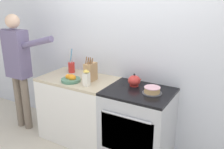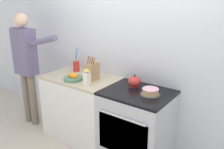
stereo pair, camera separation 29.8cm
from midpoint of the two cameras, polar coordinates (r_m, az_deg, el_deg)
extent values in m
cube|color=silver|center=(3.18, 8.07, 5.84)|extent=(8.00, 0.04, 2.60)
cube|color=white|center=(3.55, -4.47, -7.66)|extent=(1.00, 0.64, 0.85)
cube|color=#BCAD8E|center=(3.37, -4.65, -0.87)|extent=(1.00, 0.64, 0.03)
cube|color=#B7BABF|center=(3.10, 8.44, -11.83)|extent=(0.78, 0.64, 0.86)
cube|color=black|center=(2.86, 5.43, -14.09)|extent=(0.64, 0.01, 0.47)
cylinder|color=#B7BABF|center=(2.71, 5.31, -9.86)|extent=(0.59, 0.02, 0.02)
cube|color=black|center=(2.91, 8.85, -4.24)|extent=(0.78, 0.64, 0.03)
cylinder|color=#4C4C51|center=(2.84, 11.75, -4.57)|extent=(0.22, 0.22, 0.01)
cylinder|color=tan|center=(2.83, 11.77, -4.20)|extent=(0.18, 0.18, 0.03)
cylinder|color=tan|center=(2.82, 11.81, -3.65)|extent=(0.17, 0.17, 0.03)
cylinder|color=#EFB2C1|center=(2.81, 11.84, -3.30)|extent=(0.18, 0.18, 0.01)
cylinder|color=red|center=(3.05, 7.92, -2.71)|extent=(0.11, 0.11, 0.01)
ellipsoid|color=red|center=(3.03, 7.97, -1.63)|extent=(0.15, 0.15, 0.13)
cone|color=red|center=(2.99, 9.22, -1.49)|extent=(0.08, 0.03, 0.07)
sphere|color=black|center=(3.00, 8.03, -0.24)|extent=(0.02, 0.02, 0.02)
cube|color=tan|center=(3.22, -1.82, 0.72)|extent=(0.11, 0.17, 0.23)
cylinder|color=brown|center=(3.16, -2.79, 3.39)|extent=(0.01, 0.04, 0.09)
cylinder|color=brown|center=(3.14, -2.32, 3.20)|extent=(0.01, 0.04, 0.08)
cylinder|color=brown|center=(3.13, -1.83, 2.96)|extent=(0.01, 0.03, 0.06)
cylinder|color=brown|center=(3.19, -2.33, 3.39)|extent=(0.01, 0.04, 0.08)
cylinder|color=brown|center=(3.17, -1.89, 3.33)|extent=(0.01, 0.04, 0.08)
cylinder|color=brown|center=(3.16, -1.42, 3.20)|extent=(0.01, 0.03, 0.07)
cylinder|color=red|center=(3.60, -5.82, 1.84)|extent=(0.09, 0.09, 0.14)
cylinder|color=#B7BABF|center=(3.56, -6.15, 3.75)|extent=(0.04, 0.02, 0.30)
cylinder|color=teal|center=(3.58, -5.93, 3.81)|extent=(0.04, 0.05, 0.29)
cylinder|color=#B7BABF|center=(3.58, -5.61, 3.27)|extent=(0.05, 0.03, 0.22)
cylinder|color=#4C7F66|center=(3.26, -6.31, -0.99)|extent=(0.25, 0.25, 0.04)
sphere|color=orange|center=(3.27, -6.89, -0.20)|extent=(0.07, 0.07, 0.07)
sphere|color=orange|center=(3.22, -5.79, -0.47)|extent=(0.07, 0.07, 0.07)
sphere|color=orange|center=(3.23, -6.21, -0.38)|extent=(0.08, 0.08, 0.08)
cube|color=white|center=(3.05, -2.97, -0.97)|extent=(0.07, 0.07, 0.17)
pyramid|color=#E0BC4C|center=(3.01, -3.01, 1.06)|extent=(0.07, 0.07, 0.03)
cylinder|color=#7A6B5B|center=(4.10, -16.95, -5.02)|extent=(0.11, 0.11, 0.81)
cylinder|color=#7A6B5B|center=(3.98, -15.54, -5.60)|extent=(0.11, 0.11, 0.81)
cube|color=slate|center=(3.81, -17.26, 4.99)|extent=(0.34, 0.20, 0.67)
cylinder|color=slate|center=(3.97, -19.17, 6.05)|extent=(0.08, 0.08, 0.57)
cylinder|color=slate|center=(3.45, -13.41, 7.42)|extent=(0.57, 0.08, 0.23)
sphere|color=beige|center=(3.74, -17.92, 11.75)|extent=(0.19, 0.19, 0.19)
camera|label=1|loc=(0.15, -87.14, 0.96)|focal=40.00mm
camera|label=2|loc=(0.15, 92.86, -0.96)|focal=40.00mm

